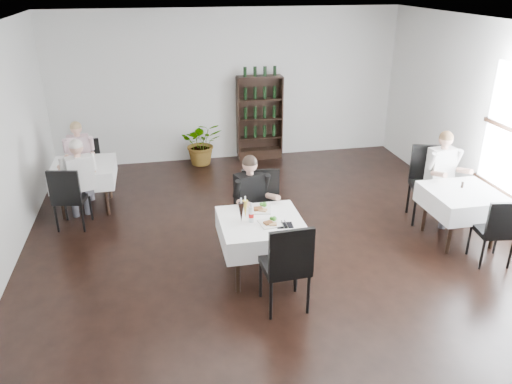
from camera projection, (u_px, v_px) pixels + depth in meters
room_shell at (286, 164)px, 5.98m from camera, size 9.00×9.00×9.00m
wine_shelf at (260, 119)px, 10.22m from camera, size 0.90×0.28×1.75m
main_table at (261, 231)px, 6.28m from camera, size 1.03×1.03×0.77m
left_table at (84, 173)px, 8.08m from camera, size 0.98×0.98×0.77m
right_table at (462, 201)px, 7.11m from camera, size 0.98×0.98×0.77m
potted_tree at (202, 143)px, 10.06m from camera, size 0.83×0.73×0.89m
main_chair_far at (261, 206)px, 6.87m from camera, size 0.58×0.59×1.14m
main_chair_near at (287, 262)px, 5.57m from camera, size 0.53×0.54×1.12m
left_chair_far at (89, 164)px, 8.64m from camera, size 0.51×0.51×0.97m
left_chair_near at (69, 195)px, 7.43m from camera, size 0.53×0.54×0.99m
right_chair_far at (428, 178)px, 7.76m from camera, size 0.65×0.66×1.16m
right_chair_near at (497, 228)px, 6.50m from camera, size 0.50×0.51×0.97m
diner_main at (252, 197)px, 6.77m from camera, size 0.58×0.62×1.39m
diner_left_far at (80, 154)px, 8.50m from camera, size 0.53×0.54×1.32m
diner_left_near at (79, 175)px, 7.55m from camera, size 0.59×0.63×1.38m
diner_right_far at (444, 170)px, 7.61m from camera, size 0.57×0.58×1.44m
plate_far at (261, 209)px, 6.48m from camera, size 0.33×0.33×0.09m
plate_near at (271, 223)px, 6.12m from camera, size 0.28×0.28×0.08m
pilsner_dark at (241, 212)px, 6.13m from camera, size 0.08×0.08×0.33m
pilsner_lager at (245, 209)px, 6.24m from camera, size 0.07×0.07×0.30m
coke_bottle at (251, 214)px, 6.14m from camera, size 0.07×0.07×0.26m
napkin_cutlery at (285, 225)px, 6.09m from camera, size 0.21×0.22×0.02m
pepper_mill at (462, 185)px, 7.14m from camera, size 0.04×0.04×0.09m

